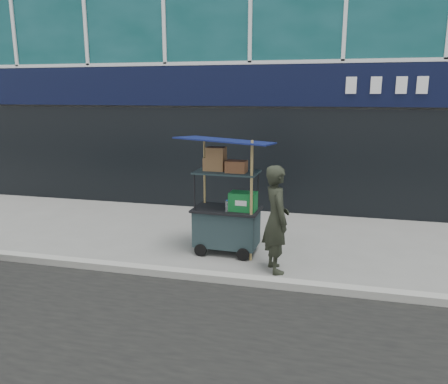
# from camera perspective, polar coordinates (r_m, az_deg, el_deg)

# --- Properties ---
(ground) EXTENTS (80.00, 80.00, 0.00)m
(ground) POSITION_cam_1_polar(r_m,az_deg,el_deg) (6.90, -2.98, -10.63)
(ground) COLOR slate
(ground) RESTS_ON ground
(curb) EXTENTS (80.00, 0.18, 0.12)m
(curb) POSITION_cam_1_polar(r_m,az_deg,el_deg) (6.70, -3.49, -10.82)
(curb) COLOR #999991
(curb) RESTS_ON ground
(vendor_cart) EXTENTS (1.56, 1.13, 2.06)m
(vendor_cart) POSITION_cam_1_polar(r_m,az_deg,el_deg) (7.56, 0.46, -2.71)
(vendor_cart) COLOR #1A292D
(vendor_cart) RESTS_ON ground
(vendor_man) EXTENTS (0.62, 0.73, 1.69)m
(vendor_man) POSITION_cam_1_polar(r_m,az_deg,el_deg) (6.79, 6.83, -3.54)
(vendor_man) COLOR black
(vendor_man) RESTS_ON ground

